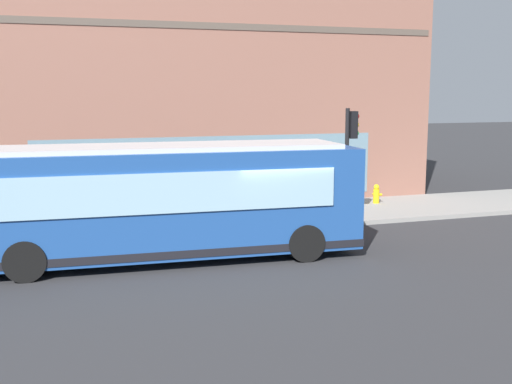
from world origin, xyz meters
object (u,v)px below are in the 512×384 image
at_px(pedestrian_near_hydrant, 173,190).
at_px(newspaper_vending_box, 317,194).
at_px(city_bus_nearside, 170,202).
at_px(fire_hydrant, 376,194).
at_px(pedestrian_near_building_entrance, 276,192).
at_px(traffic_light_near_corner, 350,142).

xyz_separation_m(pedestrian_near_hydrant, newspaper_vending_box, (0.45, -5.57, -0.50)).
bearing_deg(city_bus_nearside, fire_hydrant, -60.34).
xyz_separation_m(fire_hydrant, pedestrian_near_building_entrance, (-2.32, 4.98, 0.67)).
bearing_deg(pedestrian_near_hydrant, pedestrian_near_building_entrance, -123.58).
bearing_deg(city_bus_nearside, pedestrian_near_building_entrance, -55.12).
relative_size(fire_hydrant, pedestrian_near_hydrant, 0.45).
bearing_deg(traffic_light_near_corner, city_bus_nearside, 111.49).
xyz_separation_m(fire_hydrant, newspaper_vending_box, (0.15, 2.46, 0.09)).
xyz_separation_m(city_bus_nearside, pedestrian_near_building_entrance, (2.80, -4.02, -0.37)).
relative_size(traffic_light_near_corner, pedestrian_near_hydrant, 2.26).
height_order(fire_hydrant, newspaper_vending_box, newspaper_vending_box).
relative_size(city_bus_nearside, pedestrian_near_building_entrance, 5.72).
relative_size(traffic_light_near_corner, fire_hydrant, 5.07).
bearing_deg(pedestrian_near_hydrant, traffic_light_near_corner, -111.92).
bearing_deg(traffic_light_near_corner, pedestrian_near_building_entrance, 84.97).
bearing_deg(traffic_light_near_corner, fire_hydrant, -43.88).
bearing_deg(fire_hydrant, city_bus_nearside, 119.66).
distance_m(fire_hydrant, newspaper_vending_box, 2.46).
relative_size(city_bus_nearside, fire_hydrant, 13.74).
relative_size(city_bus_nearside, newspaper_vending_box, 11.30).
height_order(pedestrian_near_hydrant, newspaper_vending_box, pedestrian_near_hydrant).
distance_m(city_bus_nearside, traffic_light_near_corner, 7.15).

